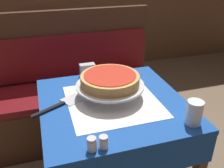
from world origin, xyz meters
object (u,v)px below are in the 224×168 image
(booth_bench, at_px, (79,101))
(pizza_pan_stand, at_px, (110,86))
(salt_shaker, at_px, (92,144))
(condiment_caddy, at_px, (52,27))
(pepper_shaker, at_px, (104,142))
(dining_table_front, at_px, (113,118))
(napkin_holder, at_px, (88,70))
(deep_dish_pizza, at_px, (110,79))
(water_glass_near, at_px, (194,113))
(dining_table_rear, at_px, (48,41))
(pizza_server, at_px, (61,104))

(booth_bench, relative_size, pizza_pan_stand, 3.60)
(salt_shaker, xyz_separation_m, condiment_caddy, (0.01, 1.96, 0.01))
(salt_shaker, xyz_separation_m, pepper_shaker, (0.05, 0.00, -0.00))
(dining_table_front, relative_size, napkin_holder, 7.93)
(deep_dish_pizza, bearing_deg, water_glass_near, -50.35)
(dining_table_rear, height_order, pizza_server, pizza_server)
(pizza_pan_stand, bearing_deg, salt_shaker, -116.51)
(dining_table_rear, height_order, pizza_pan_stand, pizza_pan_stand)
(napkin_holder, bearing_deg, condiment_caddy, 95.58)
(salt_shaker, bearing_deg, pepper_shaker, 0.00)
(dining_table_rear, bearing_deg, pizza_pan_stand, -81.19)
(water_glass_near, height_order, salt_shaker, water_glass_near)
(pepper_shaker, bearing_deg, condiment_caddy, 91.17)
(pizza_server, bearing_deg, salt_shaker, -78.03)
(napkin_holder, bearing_deg, salt_shaker, -100.70)
(booth_bench, height_order, pizza_server, booth_bench)
(deep_dish_pizza, relative_size, napkin_holder, 3.28)
(deep_dish_pizza, height_order, water_glass_near, deep_dish_pizza)
(pizza_server, distance_m, salt_shaker, 0.40)
(water_glass_near, bearing_deg, pizza_server, 149.00)
(salt_shaker, bearing_deg, booth_bench, 83.78)
(booth_bench, relative_size, condiment_caddy, 7.47)
(pizza_pan_stand, height_order, condiment_caddy, condiment_caddy)
(pizza_pan_stand, relative_size, napkin_holder, 3.85)
(pizza_server, bearing_deg, napkin_holder, 55.21)
(dining_table_front, bearing_deg, dining_table_rear, 98.45)
(dining_table_rear, relative_size, water_glass_near, 6.48)
(salt_shaker, height_order, condiment_caddy, condiment_caddy)
(condiment_caddy, bearing_deg, water_glass_near, -75.58)
(deep_dish_pizza, bearing_deg, pepper_shaker, -110.57)
(booth_bench, xyz_separation_m, water_glass_near, (0.38, -1.09, 0.49))
(deep_dish_pizza, bearing_deg, salt_shaker, -116.51)
(condiment_caddy, bearing_deg, napkin_holder, -84.42)
(dining_table_rear, bearing_deg, water_glass_near, -74.32)
(water_glass_near, bearing_deg, condiment_caddy, 104.42)
(pizza_server, xyz_separation_m, salt_shaker, (0.08, -0.39, 0.03))
(booth_bench, xyz_separation_m, napkin_holder, (0.01, -0.42, 0.48))
(dining_table_front, height_order, deep_dish_pizza, deep_dish_pizza)
(salt_shaker, bearing_deg, pizza_pan_stand, 63.49)
(booth_bench, xyz_separation_m, pepper_shaker, (-0.07, -1.13, 0.46))
(dining_table_rear, relative_size, napkin_holder, 7.91)
(pizza_pan_stand, xyz_separation_m, napkin_holder, (-0.07, 0.30, -0.03))
(dining_table_rear, height_order, salt_shaker, salt_shaker)
(salt_shaker, distance_m, pepper_shaker, 0.05)
(pizza_server, xyz_separation_m, pepper_shaker, (0.13, -0.39, 0.02))
(dining_table_front, distance_m, deep_dish_pizza, 0.23)
(booth_bench, bearing_deg, deep_dish_pizza, -83.75)
(salt_shaker, height_order, napkin_holder, napkin_holder)
(water_glass_near, bearing_deg, pizza_pan_stand, 129.65)
(pizza_pan_stand, relative_size, condiment_caddy, 2.07)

